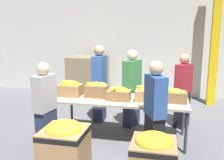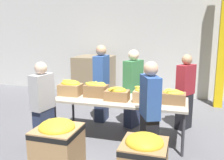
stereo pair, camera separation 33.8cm
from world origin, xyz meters
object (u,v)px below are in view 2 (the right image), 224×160
volunteer_2 (43,107)px  volunteer_1 (149,114)px  banana_box_4 (173,97)px  donation_bin_1 (144,159)px  sorting_table (120,101)px  banana_box_3 (146,94)px  volunteer_0 (133,89)px  banana_box_0 (71,87)px  pallet_stack_0 (94,78)px  donation_bin_0 (58,144)px  banana_box_2 (117,94)px  banana_box_1 (96,89)px  volunteer_4 (185,93)px  support_pillar (224,31)px  volunteer_3 (101,84)px

volunteer_2 → volunteer_1: bearing=-78.8°
banana_box_4 → donation_bin_1: banana_box_4 is taller
sorting_table → banana_box_3: bearing=-4.5°
banana_box_3 → volunteer_0: size_ratio=0.26×
banana_box_0 → pallet_stack_0: (-0.43, 2.47, -0.30)m
volunteer_0 → volunteer_1: (0.55, -1.42, -0.02)m
volunteer_2 → donation_bin_0: bearing=-124.9°
banana_box_2 → donation_bin_0: banana_box_2 is taller
banana_box_2 → pallet_stack_0: (-1.40, 2.58, -0.27)m
banana_box_1 → volunteer_2: (-0.65, -0.80, -0.17)m
banana_box_0 → banana_box_1: banana_box_1 is taller
volunteer_4 → support_pillar: support_pillar is taller
banana_box_4 → volunteer_4: volunteer_4 is taller
banana_box_0 → volunteer_2: 0.81m
banana_box_1 → volunteer_2: bearing=-129.1°
donation_bin_1 → banana_box_2: bearing=119.6°
banana_box_1 → banana_box_2: banana_box_1 is taller
volunteer_0 → pallet_stack_0: bearing=-116.1°
volunteer_3 → volunteer_1: bearing=41.0°
donation_bin_0 → pallet_stack_0: 3.92m
sorting_table → banana_box_1: 0.52m
sorting_table → support_pillar: bearing=53.1°
banana_box_3 → support_pillar: 3.29m
volunteer_1 → donation_bin_0: volunteer_1 is taller
donation_bin_0 → volunteer_3: bearing=91.9°
banana_box_1 → banana_box_2: (0.45, -0.13, -0.02)m
volunteer_0 → donation_bin_0: 2.16m
banana_box_0 → pallet_stack_0: size_ratio=0.33×
banana_box_0 → donation_bin_1: size_ratio=0.59×
banana_box_2 → donation_bin_1: 1.51m
banana_box_1 → volunteer_3: 0.82m
donation_bin_1 → pallet_stack_0: bearing=118.8°
volunteer_4 → sorting_table: bearing=-22.5°
pallet_stack_0 → volunteer_1: bearing=-57.2°
banana_box_3 → donation_bin_1: size_ratio=0.60×
volunteer_0 → volunteer_2: volunteer_0 is taller
banana_box_1 → donation_bin_0: (-0.09, -1.37, -0.50)m
volunteer_2 → support_pillar: support_pillar is taller
pallet_stack_0 → banana_box_4: bearing=-46.4°
banana_box_0 → support_pillar: 4.15m
volunteer_4 → donation_bin_0: size_ratio=1.98×
sorting_table → banana_box_1: (-0.48, 0.03, 0.19)m
sorting_table → banana_box_2: size_ratio=5.68×
banana_box_2 → volunteer_3: 1.11m
volunteer_3 → banana_box_3: bearing=53.8°
banana_box_1 → banana_box_2: 0.47m
banana_box_3 → volunteer_3: 1.42m
sorting_table → banana_box_1: size_ratio=5.53×
banana_box_4 → support_pillar: 3.09m
banana_box_3 → volunteer_4: 1.12m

